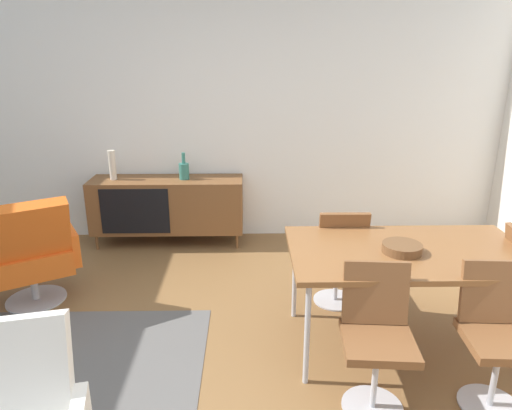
% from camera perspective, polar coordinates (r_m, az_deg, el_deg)
% --- Properties ---
extents(ground_plane, '(8.32, 8.32, 0.00)m').
position_cam_1_polar(ground_plane, '(3.20, -8.45, -20.83)').
color(ground_plane, brown).
extents(wall_back, '(6.80, 0.12, 2.80)m').
position_cam_1_polar(wall_back, '(5.10, -5.58, 11.47)').
color(wall_back, white).
rests_on(wall_back, ground_plane).
extents(sideboard, '(1.60, 0.45, 0.72)m').
position_cam_1_polar(sideboard, '(5.08, -10.75, 0.06)').
color(sideboard, brown).
rests_on(sideboard, ground_plane).
extents(vase_cobalt, '(0.07, 0.07, 0.31)m').
position_cam_1_polar(vase_cobalt, '(5.08, -17.13, 4.68)').
color(vase_cobalt, beige).
rests_on(vase_cobalt, sideboard).
extents(vase_sculptural_dark, '(0.11, 0.11, 0.28)m').
position_cam_1_polar(vase_sculptural_dark, '(4.94, -8.78, 4.21)').
color(vase_sculptural_dark, '#337266').
rests_on(vase_sculptural_dark, sideboard).
extents(dining_table, '(1.60, 0.90, 0.74)m').
position_cam_1_polar(dining_table, '(3.32, 18.12, -5.88)').
color(dining_table, brown).
rests_on(dining_table, ground_plane).
extents(wooden_bowl_on_table, '(0.26, 0.26, 0.06)m').
position_cam_1_polar(wooden_bowl_on_table, '(3.23, 17.40, -5.05)').
color(wooden_bowl_on_table, brown).
rests_on(wooden_bowl_on_table, dining_table).
extents(dining_chair_front_right, '(0.42, 0.45, 0.86)m').
position_cam_1_polar(dining_chair_front_right, '(3.11, 27.37, -13.59)').
color(dining_chair_front_right, brown).
rests_on(dining_chair_front_right, ground_plane).
extents(dining_chair_back_left, '(0.40, 0.43, 0.86)m').
position_cam_1_polar(dining_chair_back_left, '(3.81, 10.12, -5.74)').
color(dining_chair_back_left, brown).
rests_on(dining_chair_back_left, ground_plane).
extents(dining_chair_front_left, '(0.43, 0.45, 0.86)m').
position_cam_1_polar(dining_chair_front_left, '(2.86, 14.51, -14.91)').
color(dining_chair_front_left, brown).
rests_on(dining_chair_front_left, ground_plane).
extents(lounge_chair_red, '(0.88, 0.87, 0.95)m').
position_cam_1_polar(lounge_chair_red, '(4.18, -25.94, -5.20)').
color(lounge_chair_red, '#D85919').
rests_on(lounge_chair_red, ground_plane).
extents(area_rug, '(2.20, 1.70, 0.01)m').
position_cam_1_polar(area_rug, '(3.49, -26.12, -18.92)').
color(area_rug, '#595654').
rests_on(area_rug, ground_plane).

